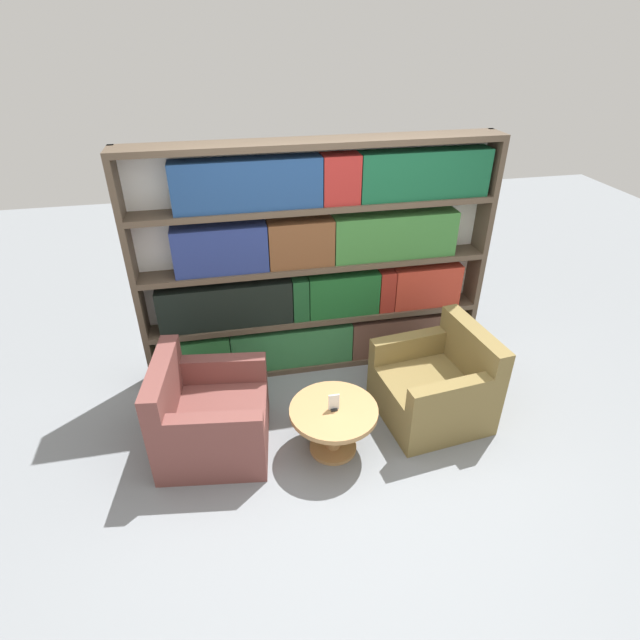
% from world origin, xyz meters
% --- Properties ---
extents(ground_plane, '(14.00, 14.00, 0.00)m').
position_xyz_m(ground_plane, '(0.00, 0.00, 0.00)').
color(ground_plane, gray).
extents(bookshelf, '(3.13, 0.30, 2.12)m').
position_xyz_m(bookshelf, '(0.03, 1.43, 1.03)').
color(bookshelf, silver).
rests_on(bookshelf, ground_plane).
extents(armchair_left, '(0.92, 0.92, 0.80)m').
position_xyz_m(armchair_left, '(-1.04, 0.49, 0.28)').
color(armchair_left, brown).
rests_on(armchair_left, ground_plane).
extents(armchair_right, '(0.90, 0.90, 0.80)m').
position_xyz_m(armchair_right, '(0.83, 0.49, 0.28)').
color(armchair_right, olive).
rests_on(armchair_right, ground_plane).
extents(coffee_table, '(0.67, 0.67, 0.41)m').
position_xyz_m(coffee_table, '(-0.11, 0.25, 0.29)').
color(coffee_table, '#AD7F4C').
rests_on(coffee_table, ground_plane).
extents(table_sign, '(0.08, 0.06, 0.14)m').
position_xyz_m(table_sign, '(-0.11, 0.25, 0.47)').
color(table_sign, black).
rests_on(table_sign, coffee_table).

